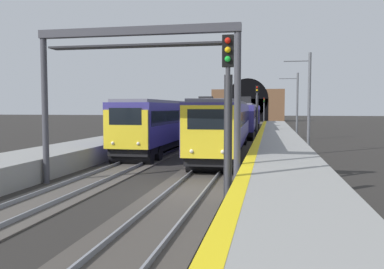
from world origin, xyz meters
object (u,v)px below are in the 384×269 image
(train_adjacent_platform, at_px, (191,119))
(overhead_signal_gantry, at_px, (136,66))
(train_main_approaching, at_px, (244,117))
(catenary_mast_far, at_px, (297,106))
(railway_signal_mid, at_px, (257,109))
(railway_signal_far, at_px, (264,108))
(catenary_mast_near, at_px, (309,102))
(railway_signal_near, at_px, (228,106))

(train_adjacent_platform, height_order, overhead_signal_gantry, overhead_signal_gantry)
(train_main_approaching, bearing_deg, catenary_mast_far, 42.75)
(railway_signal_mid, height_order, catenary_mast_far, catenary_mast_far)
(railway_signal_far, bearing_deg, overhead_signal_gantry, -3.37)
(catenary_mast_far, bearing_deg, overhead_signal_gantry, 163.04)
(train_main_approaching, height_order, catenary_mast_near, catenary_mast_near)
(catenary_mast_near, bearing_deg, train_adjacent_platform, 45.88)
(railway_signal_near, xyz_separation_m, railway_signal_mid, (29.27, -0.00, -0.17))
(overhead_signal_gantry, height_order, catenary_mast_near, catenary_mast_near)
(overhead_signal_gantry, xyz_separation_m, catenary_mast_far, (27.63, -8.42, -1.58))
(railway_signal_far, bearing_deg, catenary_mast_far, 5.24)
(railway_signal_far, bearing_deg, train_main_approaching, -2.69)
(train_main_approaching, relative_size, catenary_mast_far, 8.81)
(railway_signal_near, xyz_separation_m, overhead_signal_gantry, (3.17, 4.28, 1.74))
(train_adjacent_platform, relative_size, railway_signal_far, 6.87)
(overhead_signal_gantry, bearing_deg, catenary_mast_far, -16.96)
(catenary_mast_far, bearing_deg, railway_signal_far, 5.24)
(catenary_mast_far, bearing_deg, railway_signal_near, 172.34)
(train_adjacent_platform, bearing_deg, catenary_mast_near, 46.42)
(train_adjacent_platform, bearing_deg, railway_signal_mid, 102.72)
(train_main_approaching, distance_m, train_adjacent_platform, 10.38)
(train_adjacent_platform, distance_m, catenary_mast_near, 15.23)
(train_main_approaching, relative_size, catenary_mast_near, 8.42)
(train_main_approaching, relative_size, railway_signal_mid, 10.93)
(catenary_mast_near, distance_m, catenary_mast_far, 13.53)
(railway_signal_mid, height_order, overhead_signal_gantry, overhead_signal_gantry)
(train_adjacent_platform, distance_m, railway_signal_far, 48.63)
(railway_signal_near, xyz_separation_m, railway_signal_far, (75.97, -0.00, -0.13))
(train_main_approaching, relative_size, train_adjacent_platform, 1.63)
(train_adjacent_platform, distance_m, railway_signal_near, 28.65)
(train_adjacent_platform, xyz_separation_m, railway_signal_mid, (1.45, -6.73, 1.04))
(railway_signal_mid, bearing_deg, catenary_mast_far, 110.27)
(overhead_signal_gantry, relative_size, catenary_mast_near, 1.20)
(railway_signal_mid, bearing_deg, train_adjacent_platform, -77.81)
(railway_signal_far, height_order, catenary_mast_near, catenary_mast_near)
(railway_signal_far, bearing_deg, catenary_mast_near, 4.04)
(train_main_approaching, distance_m, catenary_mast_near, 20.65)
(railway_signal_near, bearing_deg, railway_signal_far, -180.00)
(railway_signal_far, distance_m, catenary_mast_far, 45.36)
(train_main_approaching, distance_m, railway_signal_mid, 7.99)
(overhead_signal_gantry, bearing_deg, catenary_mast_near, -30.86)
(railway_signal_mid, distance_m, overhead_signal_gantry, 26.52)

